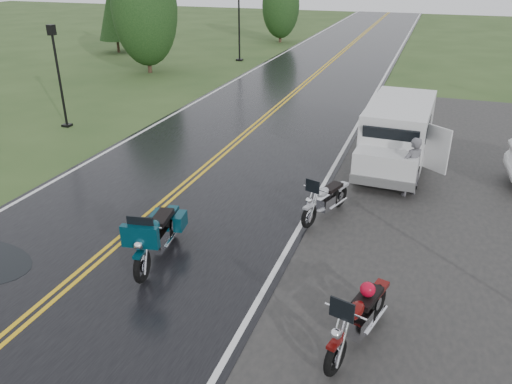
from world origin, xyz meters
The scene contains 12 objects.
ground centered at (0.00, 0.00, 0.00)m, with size 120.00×120.00×0.00m, color #2D471E.
road centered at (0.00, 10.00, 0.02)m, with size 8.00×100.00×0.04m, color black.
motorcycle_red centered at (5.55, -2.06, 0.66)m, with size 0.81×2.22×1.31m, color #510A09, non-canonical shape.
motorcycle_teal centered at (1.40, -0.90, 0.71)m, with size 0.87×2.39×1.41m, color #052F3C, non-canonical shape.
motorcycle_silver centered at (4.01, 2.41, 0.60)m, with size 0.74×2.04×1.21m, color #9B9CA2, non-canonical shape.
van_white centered at (4.70, 5.77, 1.01)m, with size 1.93×5.16×2.03m, color silver, non-canonical shape.
person_at_van centered at (6.17, 5.22, 0.84)m, with size 0.61×0.40×1.68m, color #55545A.
lamp_post_near_left centered at (-7.04, 7.34, 1.95)m, with size 0.33×0.33×3.90m, color black, non-canonical shape.
lamp_post_far_left centered at (-5.75, 22.91, 2.40)m, with size 0.41×0.41×4.80m, color black, non-canonical shape.
tree_left_mid centered at (-9.32, 17.62, 2.87)m, with size 3.67×3.67×5.73m, color #1E3D19, non-canonical shape.
tree_left_far centered at (-5.61, 31.54, 2.23)m, with size 2.91×2.91×4.47m, color #1E3D19, non-canonical shape.
pine_left_far centered at (-15.05, 23.03, 2.52)m, with size 2.42×2.42×5.03m, color #1E3D19, non-canonical shape.
Camera 1 is at (6.37, -8.08, 5.98)m, focal length 35.00 mm.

